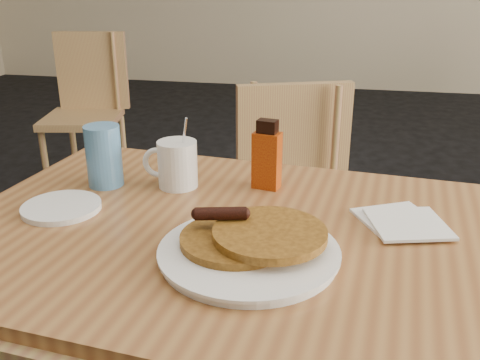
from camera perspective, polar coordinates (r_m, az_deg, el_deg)
name	(u,v)px	position (r m, az deg, el deg)	size (l,w,h in m)	color
main_table	(246,250)	(1.06, 0.70, -7.43)	(1.29, 0.94, 0.75)	#9D6937
chair_main_far	(289,193)	(1.81, 5.25, -1.38)	(0.51, 0.52, 0.87)	tan
chair_wall_extra	(87,98)	(3.22, -15.99, 8.39)	(0.48, 0.48, 0.89)	tan
pancake_plate	(250,246)	(0.94, 1.05, -7.10)	(0.32, 0.32, 0.07)	white
coffee_mug	(176,163)	(1.24, -6.82, 1.79)	(0.13, 0.09, 0.17)	white
syrup_bottle	(267,157)	(1.22, 2.88, 2.47)	(0.07, 0.05, 0.16)	#750907
napkin_stack	(403,222)	(1.11, 16.96, -4.30)	(0.20, 0.21, 0.01)	white
blue_tumbler	(104,156)	(1.27, -14.32, 2.51)	(0.08, 0.08, 0.14)	#5089BD
side_saucer	(61,207)	(1.18, -18.51, -2.78)	(0.16, 0.16, 0.01)	white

